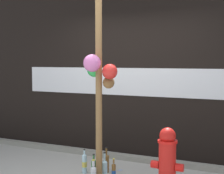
% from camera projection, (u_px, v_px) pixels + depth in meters
% --- Properties ---
extents(building_wall, '(10.00, 0.21, 3.18)m').
position_uv_depth(building_wall, '(135.00, 64.00, 5.89)').
color(building_wall, black).
rests_on(building_wall, ground_plane).
extents(curb_strip, '(8.00, 0.12, 0.08)m').
position_uv_depth(curb_strip, '(125.00, 157.00, 5.61)').
color(curb_strip, gray).
rests_on(curb_strip, ground_plane).
extents(memorial_post, '(0.51, 0.41, 3.00)m').
position_uv_depth(memorial_post, '(99.00, 55.00, 4.55)').
color(memorial_post, olive).
rests_on(memorial_post, ground_plane).
extents(fire_hydrant, '(0.40, 0.24, 0.84)m').
position_uv_depth(fire_hydrant, '(167.00, 161.00, 4.13)').
color(fire_hydrant, red).
rests_on(fire_hydrant, ground_plane).
extents(bottle_0, '(0.06, 0.06, 0.31)m').
position_uv_depth(bottle_0, '(114.00, 172.00, 4.65)').
color(bottle_0, brown).
rests_on(bottle_0, ground_plane).
extents(bottle_1, '(0.08, 0.08, 0.31)m').
position_uv_depth(bottle_1, '(93.00, 173.00, 4.58)').
color(bottle_1, silver).
rests_on(bottle_1, ground_plane).
extents(bottle_2, '(0.08, 0.08, 0.35)m').
position_uv_depth(bottle_2, '(105.00, 167.00, 4.80)').
color(bottle_2, '#B2DBEA').
rests_on(bottle_2, ground_plane).
extents(bottle_3, '(0.08, 0.08, 0.38)m').
position_uv_depth(bottle_3, '(106.00, 162.00, 4.97)').
color(bottle_3, brown).
rests_on(bottle_3, ground_plane).
extents(bottle_4, '(0.07, 0.07, 0.35)m').
position_uv_depth(bottle_4, '(84.00, 163.00, 4.95)').
color(bottle_4, '#B2DBEA').
rests_on(bottle_4, ground_plane).
extents(bottle_5, '(0.07, 0.07, 0.33)m').
position_uv_depth(bottle_5, '(94.00, 167.00, 4.78)').
color(bottle_5, '#337038').
rests_on(bottle_5, ground_plane).
extents(litter_0, '(0.08, 0.08, 0.01)m').
position_uv_depth(litter_0, '(98.00, 170.00, 5.09)').
color(litter_0, silver).
rests_on(litter_0, ground_plane).
extents(litter_1, '(0.08, 0.09, 0.01)m').
position_uv_depth(litter_1, '(120.00, 170.00, 5.07)').
color(litter_1, '#8C99B2').
rests_on(litter_1, ground_plane).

